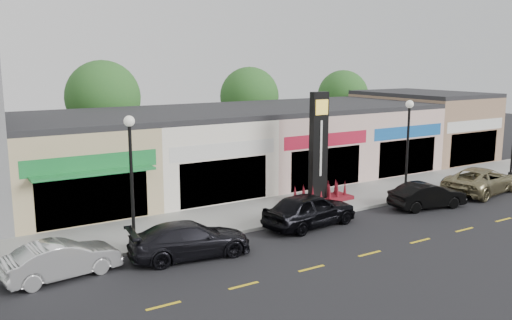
% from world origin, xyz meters
% --- Properties ---
extents(ground, '(120.00, 120.00, 0.00)m').
position_xyz_m(ground, '(0.00, 0.00, 0.00)').
color(ground, black).
rests_on(ground, ground).
extents(sidewalk, '(52.00, 4.30, 0.15)m').
position_xyz_m(sidewalk, '(0.00, 4.35, 0.07)').
color(sidewalk, gray).
rests_on(sidewalk, ground).
extents(curb, '(52.00, 0.20, 0.15)m').
position_xyz_m(curb, '(0.00, 2.10, 0.07)').
color(curb, gray).
rests_on(curb, ground).
extents(shop_beige, '(7.00, 10.85, 4.80)m').
position_xyz_m(shop_beige, '(-8.50, 11.46, 2.40)').
color(shop_beige, tan).
rests_on(shop_beige, ground).
extents(shop_cream, '(7.00, 10.01, 4.80)m').
position_xyz_m(shop_cream, '(-1.50, 11.47, 2.40)').
color(shop_cream, white).
rests_on(shop_cream, ground).
extents(shop_pink_w, '(7.00, 10.01, 4.80)m').
position_xyz_m(shop_pink_w, '(5.50, 11.47, 2.40)').
color(shop_pink_w, beige).
rests_on(shop_pink_w, ground).
extents(shop_pink_e, '(7.00, 10.01, 4.80)m').
position_xyz_m(shop_pink_e, '(12.50, 11.47, 2.40)').
color(shop_pink_e, beige).
rests_on(shop_pink_e, ground).
extents(shop_tan, '(7.00, 10.01, 5.30)m').
position_xyz_m(shop_tan, '(19.50, 11.48, 2.65)').
color(shop_tan, '#967257').
rests_on(shop_tan, ground).
extents(tree_rear_west, '(5.20, 5.20, 7.83)m').
position_xyz_m(tree_rear_west, '(-4.00, 19.50, 5.22)').
color(tree_rear_west, '#382619').
rests_on(tree_rear_west, ground).
extents(tree_rear_mid, '(4.80, 4.80, 7.29)m').
position_xyz_m(tree_rear_mid, '(8.00, 19.50, 4.88)').
color(tree_rear_mid, '#382619').
rests_on(tree_rear_mid, ground).
extents(tree_rear_east, '(4.60, 4.60, 6.94)m').
position_xyz_m(tree_rear_east, '(18.00, 19.50, 4.63)').
color(tree_rear_east, '#382619').
rests_on(tree_rear_east, ground).
extents(lamp_west_near, '(0.44, 0.44, 5.47)m').
position_xyz_m(lamp_west_near, '(-8.00, 2.50, 3.48)').
color(lamp_west_near, black).
rests_on(lamp_west_near, sidewalk).
extents(lamp_east_near, '(0.44, 0.44, 5.47)m').
position_xyz_m(lamp_east_near, '(8.00, 2.50, 3.48)').
color(lamp_east_near, black).
rests_on(lamp_east_near, sidewalk).
extents(pylon_sign, '(4.20, 1.30, 6.00)m').
position_xyz_m(pylon_sign, '(3.00, 4.20, 2.27)').
color(pylon_sign, '#5F1013').
rests_on(pylon_sign, sidewalk).
extents(car_white_van, '(1.95, 4.31, 1.37)m').
position_xyz_m(car_white_van, '(-11.20, 1.14, 0.69)').
color(car_white_van, silver).
rests_on(car_white_van, ground).
extents(car_dark_sedan, '(2.62, 5.15, 1.43)m').
position_xyz_m(car_dark_sedan, '(-6.35, 0.60, 0.72)').
color(car_dark_sedan, black).
rests_on(car_dark_sedan, ground).
extents(car_black_sedan, '(2.45, 5.02, 1.65)m').
position_xyz_m(car_black_sedan, '(0.20, 1.27, 0.82)').
color(car_black_sedan, black).
rests_on(car_black_sedan, ground).
extents(car_black_conv, '(2.15, 4.38, 1.38)m').
position_xyz_m(car_black_conv, '(7.52, 0.52, 0.69)').
color(car_black_conv, black).
rests_on(car_black_conv, ground).
extents(car_gold_suv, '(3.44, 5.89, 1.54)m').
position_xyz_m(car_gold_suv, '(12.90, 1.09, 0.77)').
color(car_gold_suv, '#8B8158').
rests_on(car_gold_suv, ground).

